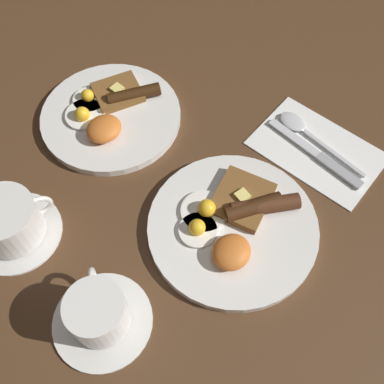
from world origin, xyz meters
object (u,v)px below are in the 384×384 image
object	(u,v)px
breakfast_plate_far	(110,114)
teacup_far	(9,223)
breakfast_plate_near	(234,224)
spoon	(300,127)
teacup_near	(99,314)
knife	(319,156)

from	to	relation	value
breakfast_plate_far	teacup_far	world-z (taller)	teacup_far
breakfast_plate_near	teacup_far	xyz separation A→B (m)	(-0.23, 0.25, 0.02)
breakfast_plate_far	spoon	xyz separation A→B (m)	(0.20, -0.28, -0.00)
breakfast_plate_near	teacup_near	xyz separation A→B (m)	(-0.24, 0.05, 0.02)
breakfast_plate_far	knife	world-z (taller)	breakfast_plate_far
teacup_near	breakfast_plate_far	bearing A→B (deg)	44.19
teacup_far	spoon	bearing A→B (deg)	-25.72
breakfast_plate_near	breakfast_plate_far	distance (m)	0.31
teacup_near	spoon	distance (m)	0.47
breakfast_plate_near	teacup_far	distance (m)	0.34
teacup_far	knife	distance (m)	0.52
breakfast_plate_far	spoon	distance (m)	0.35
breakfast_plate_near	teacup_far	bearing A→B (deg)	132.25
breakfast_plate_near	spoon	xyz separation A→B (m)	(0.23, 0.03, -0.00)
spoon	breakfast_plate_far	bearing A→B (deg)	42.57
teacup_near	knife	distance (m)	0.45
teacup_near	spoon	xyz separation A→B (m)	(0.47, -0.02, -0.03)
breakfast_plate_far	teacup_far	xyz separation A→B (m)	(-0.26, -0.06, 0.02)
teacup_far	knife	size ratio (longest dim) A/B	0.74
breakfast_plate_near	teacup_near	distance (m)	0.24
teacup_far	knife	world-z (taller)	teacup_far
knife	spoon	bearing A→B (deg)	-22.01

